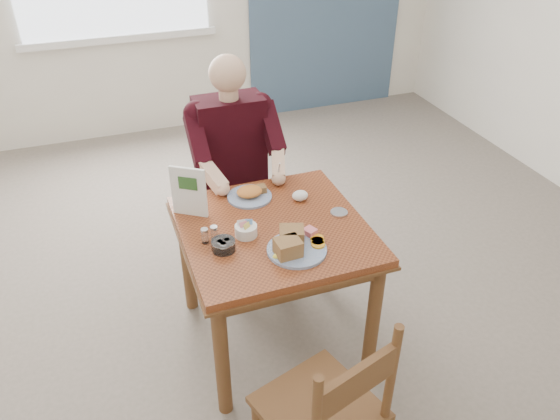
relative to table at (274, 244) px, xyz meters
name	(u,v)px	position (x,y,z in m)	size (l,w,h in m)	color
floor	(274,334)	(0.00, 0.00, -0.64)	(6.00, 6.00, 0.00)	#685F54
lemon_wedge	(278,256)	(-0.07, -0.25, 0.13)	(0.05, 0.04, 0.03)	yellow
napkin	(300,196)	(0.21, 0.18, 0.14)	(0.09, 0.07, 0.05)	white
metal_dish	(339,213)	(0.35, -0.01, 0.12)	(0.09, 0.09, 0.01)	silver
table	(274,244)	(0.00, 0.00, 0.00)	(0.92, 0.92, 0.75)	brown
chair_far	(233,194)	(0.00, 0.80, -0.16)	(0.42, 0.42, 0.95)	brown
chair_near	(327,414)	(-0.10, -0.90, -0.16)	(0.52, 0.52, 0.95)	brown
diner	(234,153)	(0.00, 0.71, 0.17)	(0.53, 0.56, 1.39)	tan
near_plate	(294,244)	(0.03, -0.22, 0.15)	(0.31, 0.30, 0.09)	white
far_plate	(250,194)	(-0.03, 0.30, 0.14)	(0.24, 0.24, 0.06)	white
caddy	(246,230)	(-0.15, -0.03, 0.14)	(0.11, 0.11, 0.08)	white
shakers	(210,234)	(-0.33, -0.02, 0.15)	(0.08, 0.04, 0.08)	white
creamer	(223,245)	(-0.28, -0.10, 0.14)	(0.14, 0.14, 0.05)	white
menu	(189,192)	(-0.36, 0.24, 0.25)	(0.16, 0.11, 0.27)	white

